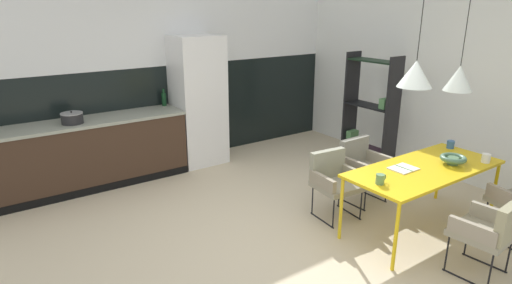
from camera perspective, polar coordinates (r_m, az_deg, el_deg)
name	(u,v)px	position (r m, az deg, el deg)	size (l,w,h in m)	color
ground_plane	(287,244)	(4.50, 4.19, -13.59)	(8.18, 8.18, 0.00)	#C3B495
back_wall_splashback_dark	(164,114)	(6.69, -12.24, 3.66)	(6.29, 0.12, 1.49)	black
back_wall_panel_upper	(157,13)	(6.49, -13.13, 16.51)	(6.29, 0.12, 1.49)	silver
side_wall_right	(473,74)	(6.32, 27.19, 8.19)	(0.12, 6.23, 2.98)	silver
kitchen_counter	(70,157)	(6.04, -23.71, -1.85)	(3.06, 0.63, 0.92)	#3A271B
refrigerator_column	(198,101)	(6.48, -7.77, 5.48)	(0.71, 0.60, 1.93)	silver
dining_table	(425,171)	(4.82, 21.75, -3.66)	(1.80, 0.76, 0.72)	gold
armchair_head_of_table	(361,161)	(5.40, 13.96, -2.54)	(0.50, 0.48, 0.78)	gray
armchair_by_stool	(492,227)	(4.31, 29.20, -10.00)	(0.53, 0.51, 0.77)	gray
armchair_facing_counter	(334,176)	(4.94, 10.39, -4.55)	(0.52, 0.51, 0.76)	gray
fruit_bowl	(453,159)	(4.99, 25.00, -2.06)	(0.27, 0.27, 0.09)	#4C704C
open_book	(403,168)	(4.67, 19.21, -3.39)	(0.27, 0.22, 0.02)	white
mug_wide_latte	(380,179)	(4.21, 16.39, -4.80)	(0.13, 0.08, 0.10)	#5B8456
mug_dark_espresso	(486,158)	(5.21, 28.56, -1.92)	(0.13, 0.09, 0.10)	white
mug_tall_blue	(451,144)	(5.54, 24.73, -0.30)	(0.13, 0.09, 0.09)	#335B93
cooking_pot	(72,118)	(5.84, -23.51, 2.97)	(0.27, 0.27, 0.16)	black
bottle_oil_tall	(164,99)	(6.47, -12.28, 5.73)	(0.07, 0.07, 0.26)	#0F3319
open_shelf_unit	(370,111)	(6.58, 15.06, 4.09)	(0.30, 0.83, 1.68)	black
pendant_lamp_over_table_near	(415,74)	(4.26, 20.65, 8.59)	(0.32, 0.32, 1.32)	black
pendant_lamp_over_table_far	(459,78)	(4.87, 25.64, 7.75)	(0.29, 0.29, 1.43)	black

